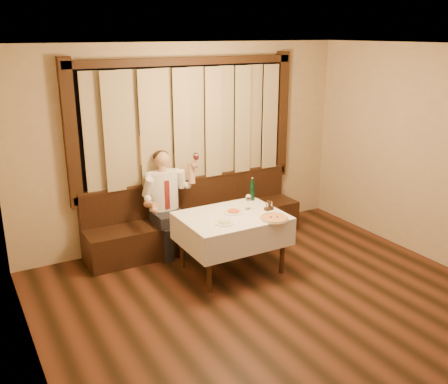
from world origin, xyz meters
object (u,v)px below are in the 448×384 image
banquette (196,222)px  pasta_red (234,210)px  dining_table (232,223)px  seated_man (166,195)px  pasta_cream (225,221)px  pizza (274,218)px  cruet_caddy (269,207)px  green_bottle (252,191)px

banquette → pasta_red: bearing=-86.5°
dining_table → seated_man: size_ratio=0.89×
banquette → pasta_cream: size_ratio=13.77×
pizza → cruet_caddy: bearing=66.5°
pasta_red → cruet_caddy: 0.46m
pizza → cruet_caddy: cruet_caddy is taller
pizza → cruet_caddy: 0.33m
pasta_red → green_bottle: bearing=32.9°
pizza → pasta_red: size_ratio=1.43×
pasta_red → seated_man: seated_man is taller
banquette → dining_table: size_ratio=2.52×
dining_table → pasta_red: bearing=45.8°
banquette → pizza: bearing=-75.2°
pasta_cream → green_bottle: (0.75, 0.58, 0.10)m
dining_table → pasta_cream: (-0.22, -0.21, 0.14)m
pizza → pasta_cream: bearing=164.0°
dining_table → cruet_caddy: cruet_caddy is taller
dining_table → seated_man: (-0.48, 0.93, 0.17)m
banquette → seated_man: bearing=-169.5°
seated_man → pasta_red: bearing=-58.2°
pasta_cream → seated_man: (-0.26, 1.14, 0.04)m
pizza → seated_man: 1.57m
pasta_cream → dining_table: bearing=43.5°
dining_table → green_bottle: 0.69m
banquette → pasta_cream: banquette is taller
cruet_caddy → seated_man: 1.41m
cruet_caddy → pasta_red: bearing=157.0°
banquette → green_bottle: bearing=-51.2°
pasta_cream → pizza: bearing=-16.0°
green_bottle → seated_man: 1.16m
banquette → pasta_cream: (-0.22, -1.23, 0.48)m
pasta_cream → cruet_caddy: 0.74m
banquette → cruet_caddy: (0.50, -1.10, 0.49)m
dining_table → green_bottle: (0.53, 0.36, 0.24)m
pasta_cream → cruet_caddy: bearing=10.5°
pasta_cream → seated_man: bearing=102.8°
pasta_red → green_bottle: (0.47, 0.30, 0.10)m
banquette → cruet_caddy: banquette is taller
banquette → pasta_cream: 1.34m
dining_table → pasta_cream: bearing=-136.5°
green_bottle → seated_man: size_ratio=0.22×
pizza → green_bottle: green_bottle is taller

